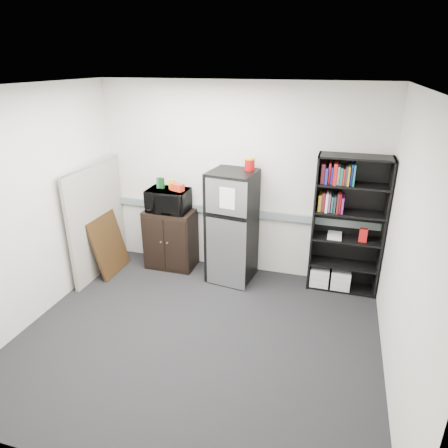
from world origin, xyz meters
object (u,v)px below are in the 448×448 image
Objects in this scene: refrigerator at (232,227)px; bookshelf at (346,222)px; microwave at (168,200)px; cubicle_partition at (97,220)px; cabinet at (171,239)px.

bookshelf is at bearing 13.19° from refrigerator.
bookshelf is 3.15× the size of microwave.
cubicle_partition is 1.80× the size of cabinet.
cubicle_partition reaches higher than microwave.
bookshelf is 1.14× the size of cubicle_partition.
microwave reaches higher than cabinet.
cubicle_partition is 1.03× the size of refrigerator.
cabinet is 1.53× the size of microwave.
cubicle_partition is at bearing -171.87° from bookshelf.
cabinet is 0.61m from microwave.
cubicle_partition is at bearing -162.20° from refrigerator.
cabinet is (0.94, 0.42, -0.36)m from cubicle_partition.
cubicle_partition is (-3.41, -0.49, -0.16)m from bookshelf.
cubicle_partition is at bearing -155.82° from cabinet.
refrigerator is (1.91, 0.34, -0.02)m from cubicle_partition.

